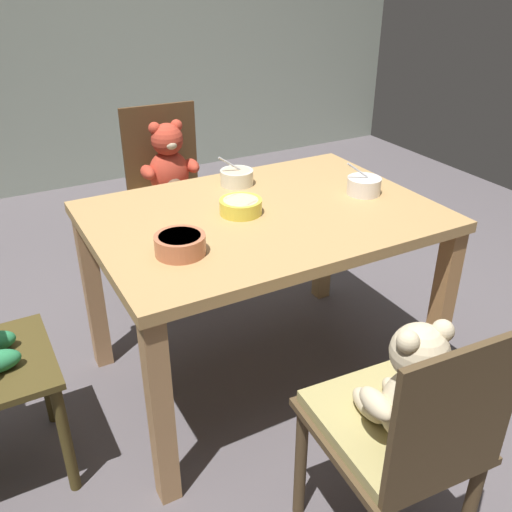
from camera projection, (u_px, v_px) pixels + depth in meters
The scene contains 8 objects.
ground_plane at pixel (262, 375), 2.35m from camera, with size 5.20×5.20×0.04m.
dining_table at pixel (263, 237), 2.05m from camera, with size 1.20×0.86×0.72m.
teddy_chair_near_front at pixel (404, 415), 1.40m from camera, with size 0.40×0.43×0.83m.
teddy_chair_far_center at pixel (171, 183), 2.74m from camera, with size 0.42×0.42×0.90m.
porridge_bowl_yellow_center at pixel (241, 206), 1.97m from camera, with size 0.15×0.15×0.05m.
porridge_bowl_white_near_right at pixel (364, 185), 2.13m from camera, with size 0.13×0.13×0.13m.
porridge_bowl_cream_far_center at pixel (237, 177), 2.22m from camera, with size 0.14×0.13×0.12m.
porridge_bowl_terracotta_near_left at pixel (180, 244), 1.71m from camera, with size 0.16×0.16×0.06m.
Camera 1 is at (-0.90, -1.60, 1.53)m, focal length 39.65 mm.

